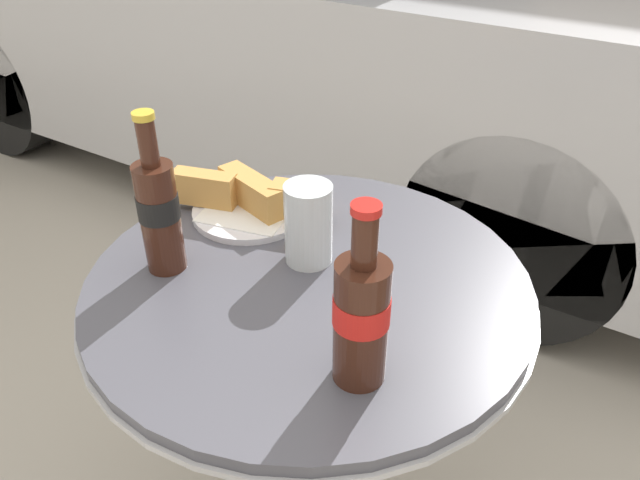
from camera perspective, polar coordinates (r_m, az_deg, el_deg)
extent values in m
cylinder|color=#B7B7BC|center=(1.21, -0.91, -16.72)|extent=(0.07, 0.07, 0.65)
cylinder|color=#B7B7BC|center=(0.98, -1.08, -4.60)|extent=(0.70, 0.70, 0.01)
cylinder|color=#4C4C56|center=(0.97, -1.08, -3.90)|extent=(0.69, 0.69, 0.02)
cylinder|color=#3D1E14|center=(0.97, -14.41, 1.92)|extent=(0.06, 0.06, 0.18)
cylinder|color=black|center=(0.96, -14.58, 3.01)|extent=(0.06, 0.06, 0.04)
cylinder|color=#3D1E14|center=(0.91, -15.49, 8.56)|extent=(0.03, 0.03, 0.07)
cylinder|color=gold|center=(0.90, -15.88, 10.90)|extent=(0.03, 0.03, 0.01)
cylinder|color=#3D1E14|center=(0.75, 3.75, -7.61)|extent=(0.07, 0.07, 0.17)
cylinder|color=red|center=(0.74, 3.81, -6.41)|extent=(0.07, 0.07, 0.04)
cylinder|color=#3D1E14|center=(0.68, 4.12, 0.02)|extent=(0.03, 0.03, 0.07)
cylinder|color=red|center=(0.66, 4.25, 2.87)|extent=(0.03, 0.03, 0.01)
cylinder|color=black|center=(0.98, -1.06, 0.74)|extent=(0.07, 0.07, 0.10)
cylinder|color=silver|center=(0.97, -1.07, 1.47)|extent=(0.08, 0.08, 0.13)
cylinder|color=white|center=(1.13, -6.39, 2.64)|extent=(0.21, 0.21, 0.01)
cube|color=white|center=(1.12, -6.41, 2.95)|extent=(0.18, 0.18, 0.00)
cube|color=#C68E47|center=(1.13, -10.50, 4.68)|extent=(0.12, 0.07, 0.06)
cube|color=#C68E47|center=(1.12, -6.23, 4.43)|extent=(0.16, 0.08, 0.06)
cube|color=#C68E47|center=(1.08, -1.83, 3.63)|extent=(0.11, 0.07, 0.06)
cube|color=#B7B7BC|center=(2.89, -0.15, 18.75)|extent=(3.81, 1.83, 0.72)
cylinder|color=black|center=(3.32, 26.06, 13.56)|extent=(0.64, 0.22, 0.64)
cylinder|color=black|center=(1.86, 17.64, 0.89)|extent=(0.64, 0.22, 0.64)
cylinder|color=black|center=(4.26, -8.31, 20.26)|extent=(0.64, 0.22, 0.64)
cylinder|color=black|center=(3.24, -26.97, 12.89)|extent=(0.64, 0.22, 0.64)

